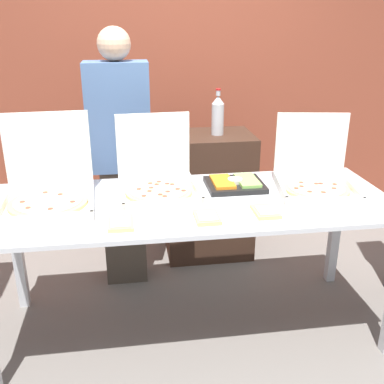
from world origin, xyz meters
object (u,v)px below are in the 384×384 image
(paper_plate_front_left, at_px, (266,212))
(soda_can_silver, at_px, (180,130))
(pizza_box_near_left, at_px, (48,190))
(paper_plate_front_center, at_px, (121,224))
(pizza_box_near_right, at_px, (158,180))
(veggie_tray, at_px, (235,184))
(soda_bottle, at_px, (218,115))
(pizza_box_far_left, at_px, (315,178))
(person_guest_cap, at_px, (121,158))
(paper_plate_front_right, at_px, (207,218))

(paper_plate_front_left, xyz_separation_m, soda_can_silver, (-0.30, 1.09, 0.18))
(pizza_box_near_left, height_order, paper_plate_front_center, pizza_box_near_left)
(pizza_box_near_left, relative_size, paper_plate_front_center, 2.01)
(pizza_box_near_right, height_order, paper_plate_front_left, pizza_box_near_right)
(paper_plate_front_left, relative_size, veggie_tray, 0.66)
(paper_plate_front_left, height_order, soda_bottle, soda_bottle)
(paper_plate_front_center, distance_m, veggie_tray, 0.80)
(soda_bottle, height_order, soda_can_silver, soda_bottle)
(pizza_box_far_left, distance_m, person_guest_cap, 1.25)
(paper_plate_front_center, bearing_deg, pizza_box_far_left, 16.63)
(soda_bottle, xyz_separation_m, person_guest_cap, (-0.71, -0.30, -0.21))
(paper_plate_front_center, bearing_deg, paper_plate_front_left, 2.74)
(paper_plate_front_right, xyz_separation_m, soda_bottle, (0.29, 1.20, 0.26))
(pizza_box_near_left, xyz_separation_m, paper_plate_front_left, (1.10, -0.31, -0.07))
(paper_plate_front_right, xyz_separation_m, paper_plate_front_left, (0.31, 0.03, -0.00))
(person_guest_cap, bearing_deg, paper_plate_front_left, 129.69)
(pizza_box_far_left, relative_size, veggie_tray, 1.50)
(paper_plate_front_left, relative_size, person_guest_cap, 0.13)
(pizza_box_near_right, height_order, paper_plate_front_right, pizza_box_near_right)
(paper_plate_front_right, height_order, soda_can_silver, soda_can_silver)
(veggie_tray, height_order, soda_can_silver, soda_can_silver)
(pizza_box_near_right, xyz_separation_m, pizza_box_far_left, (0.90, -0.09, -0.00))
(pizza_box_far_left, bearing_deg, person_guest_cap, 161.80)
(soda_bottle, bearing_deg, paper_plate_front_right, -103.62)
(pizza_box_far_left, relative_size, soda_bottle, 1.49)
(pizza_box_far_left, relative_size, paper_plate_front_left, 2.26)
(pizza_box_near_right, relative_size, soda_bottle, 1.39)
(pizza_box_near_right, distance_m, paper_plate_front_center, 0.47)
(paper_plate_front_right, bearing_deg, soda_can_silver, 89.69)
(pizza_box_near_right, distance_m, pizza_box_far_left, 0.90)
(soda_can_silver, relative_size, person_guest_cap, 0.07)
(paper_plate_front_center, xyz_separation_m, soda_can_silver, (0.42, 1.12, 0.18))
(pizza_box_near_left, bearing_deg, soda_can_silver, 40.93)
(pizza_box_far_left, xyz_separation_m, paper_plate_front_right, (-0.68, -0.32, -0.06))
(pizza_box_near_left, relative_size, person_guest_cap, 0.29)
(pizza_box_near_right, xyz_separation_m, paper_plate_front_left, (0.52, -0.38, -0.06))
(soda_bottle, distance_m, soda_can_silver, 0.31)
(pizza_box_far_left, relative_size, soda_can_silver, 4.01)
(paper_plate_front_right, relative_size, person_guest_cap, 0.12)
(pizza_box_far_left, height_order, person_guest_cap, person_guest_cap)
(soda_can_silver, bearing_deg, veggie_tray, -70.69)
(pizza_box_near_left, bearing_deg, paper_plate_front_left, -18.84)
(soda_can_silver, bearing_deg, pizza_box_far_left, -49.49)
(pizza_box_near_left, distance_m, paper_plate_front_center, 0.52)
(pizza_box_far_left, distance_m, paper_plate_front_right, 0.76)
(paper_plate_front_center, bearing_deg, person_guest_cap, 90.00)
(pizza_box_near_left, xyz_separation_m, person_guest_cap, (0.38, 0.57, -0.01))
(pizza_box_near_left, distance_m, soda_can_silver, 1.13)
(paper_plate_front_center, xyz_separation_m, paper_plate_front_left, (0.73, 0.03, 0.00))
(pizza_box_far_left, distance_m, soda_bottle, 0.98)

